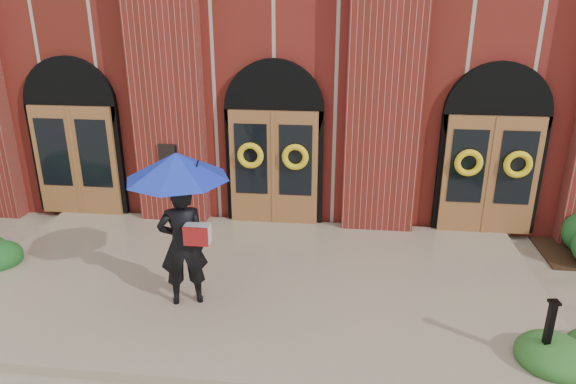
# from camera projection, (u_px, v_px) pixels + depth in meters

# --- Properties ---
(ground) EXTENTS (90.00, 90.00, 0.00)m
(ground) POSITION_uv_depth(u_px,v_px,m) (252.00, 290.00, 9.01)
(ground) COLOR tan
(ground) RESTS_ON ground
(landing) EXTENTS (10.00, 5.30, 0.15)m
(landing) POSITION_uv_depth(u_px,v_px,m) (254.00, 282.00, 9.13)
(landing) COLOR gray
(landing) RESTS_ON ground
(church_building) EXTENTS (16.20, 12.53, 7.00)m
(church_building) POSITION_uv_depth(u_px,v_px,m) (301.00, 45.00, 15.99)
(church_building) COLOR maroon
(church_building) RESTS_ON ground
(man_with_umbrella) EXTENTS (2.01, 2.01, 2.53)m
(man_with_umbrella) POSITION_uv_depth(u_px,v_px,m) (180.00, 201.00, 7.81)
(man_with_umbrella) COLOR black
(man_with_umbrella) RESTS_ON landing
(metal_post) EXTENTS (0.15, 0.15, 0.98)m
(metal_post) POSITION_uv_depth(u_px,v_px,m) (548.00, 331.00, 6.79)
(metal_post) COLOR black
(metal_post) RESTS_ON landing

